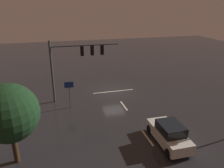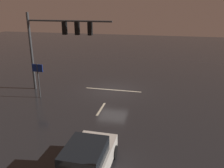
{
  "view_description": "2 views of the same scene",
  "coord_description": "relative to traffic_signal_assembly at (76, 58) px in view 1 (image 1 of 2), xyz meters",
  "views": [
    {
      "loc": [
        6.6,
        23.63,
        10.05
      ],
      "look_at": [
        1.12,
        3.36,
        2.3
      ],
      "focal_mm": 35.24,
      "sensor_mm": 36.0,
      "label": 1
    },
    {
      "loc": [
        -4.18,
        18.89,
        7.19
      ],
      "look_at": [
        -0.84,
        4.08,
        2.01
      ],
      "focal_mm": 37.46,
      "sensor_mm": 36.0,
      "label": 2
    }
  ],
  "objects": [
    {
      "name": "ground_plane",
      "position": [
        -4.33,
        -1.07,
        -4.72
      ],
      "size": [
        80.0,
        80.0,
        0.0
      ],
      "primitive_type": "plane",
      "color": "#232326"
    },
    {
      "name": "car_approaching",
      "position": [
        -5.6,
        9.94,
        -3.92
      ],
      "size": [
        1.94,
        4.38,
        1.7
      ],
      "color": "silver",
      "rests_on": "ground_plane"
    },
    {
      "name": "lane_dash_mid",
      "position": [
        -4.33,
        8.93,
        -4.72
      ],
      "size": [
        0.16,
        2.2,
        0.01
      ],
      "primitive_type": "cube",
      "rotation": [
        0.0,
        0.0,
        1.57
      ],
      "color": "beige",
      "rests_on": "ground_plane"
    },
    {
      "name": "stop_bar",
      "position": [
        -4.33,
        -1.18,
        -4.72
      ],
      "size": [
        5.0,
        0.16,
        0.01
      ],
      "primitive_type": "cube",
      "color": "beige",
      "rests_on": "ground_plane"
    },
    {
      "name": "route_sign",
      "position": [
        1.09,
        1.87,
        -2.68
      ],
      "size": [
        0.9,
        0.09,
        2.84
      ],
      "color": "#383A3D",
      "rests_on": "ground_plane"
    },
    {
      "name": "traffic_signal_assembly",
      "position": [
        0.0,
        0.0,
        0.0
      ],
      "size": [
        7.21,
        0.47,
        6.61
      ],
      "color": "#383A3D",
      "rests_on": "ground_plane"
    },
    {
      "name": "lane_dash_far",
      "position": [
        -4.33,
        2.93,
        -4.72
      ],
      "size": [
        0.16,
        2.2,
        0.01
      ],
      "primitive_type": "cube",
      "rotation": [
        0.0,
        0.0,
        1.57
      ],
      "color": "beige",
      "rests_on": "ground_plane"
    },
    {
      "name": "tree_right_near",
      "position": [
        5.27,
        9.21,
        -1.07
      ],
      "size": [
        3.76,
        3.76,
        5.54
      ],
      "color": "#382314",
      "rests_on": "ground_plane"
    }
  ]
}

